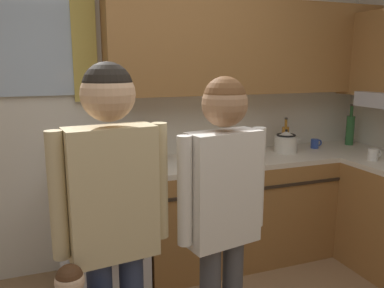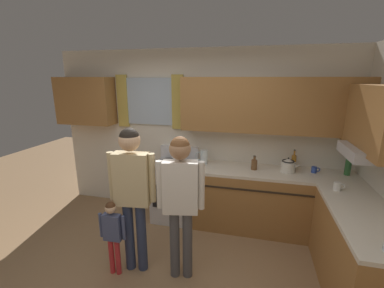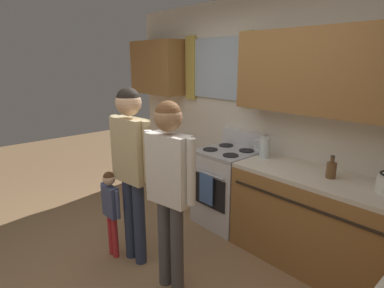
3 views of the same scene
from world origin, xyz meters
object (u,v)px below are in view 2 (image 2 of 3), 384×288
at_px(mug_cobalt_blue, 314,170).
at_px(small_child, 112,230).
at_px(mug_ceramic_white, 338,186).
at_px(stovetop_kettle, 288,165).
at_px(adult_in_plaid, 180,192).
at_px(water_pitcher, 203,157).
at_px(bottle_oil_amber, 294,162).
at_px(bottle_wine_green, 348,164).
at_px(bottle_squat_brown, 254,164).
at_px(adult_holding_child, 132,184).
at_px(stove_oven, 175,189).

xyz_separation_m(mug_cobalt_blue, small_child, (-2.28, -1.44, -0.39)).
relative_size(mug_ceramic_white, small_child, 0.14).
relative_size(stovetop_kettle, adult_in_plaid, 0.17).
bearing_deg(water_pitcher, bottle_oil_amber, 4.76).
bearing_deg(stovetop_kettle, bottle_wine_green, 5.16).
bearing_deg(stovetop_kettle, bottle_squat_brown, -177.66).
height_order(bottle_wine_green, mug_ceramic_white, bottle_wine_green).
xyz_separation_m(mug_ceramic_white, stovetop_kettle, (-0.50, 0.50, 0.05)).
bearing_deg(stovetop_kettle, small_child, -144.22).
bearing_deg(bottle_oil_amber, stovetop_kettle, -121.54).
distance_m(bottle_squat_brown, water_pitcher, 0.75).
xyz_separation_m(water_pitcher, small_child, (-0.72, -1.43, -0.45)).
distance_m(bottle_squat_brown, mug_cobalt_blue, 0.81).
xyz_separation_m(mug_ceramic_white, mug_cobalt_blue, (-0.14, 0.55, -0.00)).
relative_size(stovetop_kettle, adult_holding_child, 0.16).
bearing_deg(stove_oven, bottle_wine_green, 2.38).
bearing_deg(mug_ceramic_white, stove_oven, 167.56).
xyz_separation_m(stove_oven, stovetop_kettle, (1.64, 0.03, 0.53)).
relative_size(bottle_oil_amber, stovetop_kettle, 1.04).
bearing_deg(mug_ceramic_white, small_child, -159.90).
bearing_deg(adult_holding_child, bottle_wine_green, 27.99).
height_order(stove_oven, mug_ceramic_white, stove_oven).
distance_m(adult_holding_child, adult_in_plaid, 0.54).
distance_m(bottle_oil_amber, water_pitcher, 1.30).
bearing_deg(stove_oven, adult_holding_child, -94.08).
bearing_deg(bottle_wine_green, bottle_oil_amber, 173.37).
bearing_deg(small_child, stovetop_kettle, 35.78).
xyz_separation_m(bottle_squat_brown, mug_ceramic_white, (0.95, -0.48, -0.03)).
relative_size(bottle_squat_brown, small_child, 0.23).
relative_size(mug_cobalt_blue, adult_in_plaid, 0.07).
bearing_deg(adult_holding_child, stovetop_kettle, 36.04).
bearing_deg(mug_cobalt_blue, water_pitcher, -179.54).
xyz_separation_m(water_pitcher, adult_in_plaid, (0.02, -1.28, 0.00)).
relative_size(mug_ceramic_white, adult_in_plaid, 0.08).
bearing_deg(water_pitcher, mug_ceramic_white, -17.66).
height_order(stovetop_kettle, small_child, stovetop_kettle).
relative_size(bottle_oil_amber, mug_cobalt_blue, 2.49).
relative_size(mug_ceramic_white, adult_holding_child, 0.07).
bearing_deg(small_child, stove_oven, 77.99).
bearing_deg(mug_ceramic_white, bottle_squat_brown, 153.11).
relative_size(mug_ceramic_white, mug_cobalt_blue, 1.09).
xyz_separation_m(bottle_wine_green, water_pitcher, (-1.97, -0.03, -0.04)).
relative_size(bottle_wine_green, adult_in_plaid, 0.24).
distance_m(mug_ceramic_white, stovetop_kettle, 0.71).
xyz_separation_m(bottle_oil_amber, stovetop_kettle, (-0.09, -0.15, -0.01)).
height_order(mug_ceramic_white, adult_in_plaid, adult_in_plaid).
distance_m(bottle_wine_green, mug_ceramic_white, 0.64).
height_order(bottle_oil_amber, mug_ceramic_white, bottle_oil_amber).
height_order(bottle_wine_green, small_child, bottle_wine_green).
bearing_deg(bottle_oil_amber, mug_cobalt_blue, -19.80).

